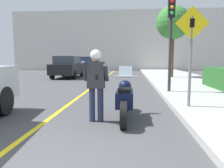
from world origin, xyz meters
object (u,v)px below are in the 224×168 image
Objects in this scene: parked_car_black at (68,67)px; parked_car_blue at (88,65)px; motorcycle at (125,99)px; traffic_light at (171,27)px; street_tree at (173,23)px; person_biker at (96,78)px; crossing_sign at (191,47)px.

parked_car_black is 5.29m from parked_car_blue.
traffic_light reaches higher than motorcycle.
motorcycle is 11.92m from street_tree.
parked_car_blue is (0.60, 5.25, 0.00)m from parked_car_black.
street_tree is at bearing 71.40° from person_biker.
parked_car_blue is at bearing 141.76° from street_tree.
crossing_sign is at bearing -88.82° from traffic_light.
street_tree is (1.35, 10.06, 2.23)m from crossing_sign.
traffic_light is at bearing -49.98° from parked_car_black.
street_tree reaches higher than parked_car_blue.
motorcycle is at bearing -153.39° from crossing_sign.
traffic_light is 0.88× the size of parked_car_blue.
parked_car_black is at bearing 130.02° from traffic_light.
parked_car_black is at bearing 176.41° from street_tree.
motorcycle is 0.81× the size of crossing_sign.
parked_car_black is at bearing 112.60° from motorcycle.
traffic_light is at bearing 65.21° from motorcycle.
parked_car_blue is at bearing 114.41° from traffic_light.
person_biker is 2.83m from crossing_sign.
street_tree is 9.81m from parked_car_blue.
motorcycle is 12.40m from parked_car_black.
traffic_light is 10.25m from parked_car_black.
traffic_light is (-0.06, 2.83, 0.92)m from crossing_sign.
crossing_sign is at bearing 26.61° from motorcycle.
person_biker is 17.36m from parked_car_blue.
parked_car_black is at bearing 109.23° from person_biker.
street_tree reaches higher than crossing_sign.
traffic_light reaches higher than parked_car_blue.
crossing_sign reaches higher than parked_car_black.
motorcycle is at bearing -75.99° from parked_car_blue.
motorcycle is 0.53× the size of parked_car_blue.
person_biker reaches higher than parked_car_black.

